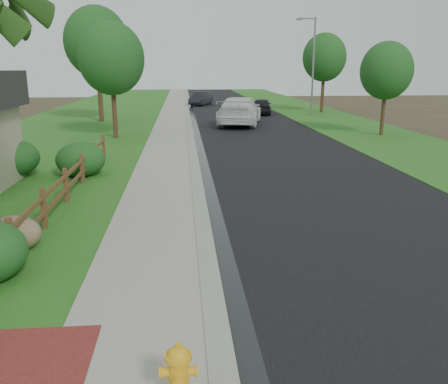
{
  "coord_description": "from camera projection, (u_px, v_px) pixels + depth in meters",
  "views": [
    {
      "loc": [
        -0.07,
        -6.59,
        4.04
      ],
      "look_at": [
        0.91,
        4.55,
        1.07
      ],
      "focal_mm": 38.0,
      "sensor_mm": 36.0,
      "label": 1
    }
  ],
  "objects": [
    {
      "name": "sidewalk",
      "position": [
        172.0,
        114.0,
        41.0
      ],
      "size": [
        2.2,
        90.0,
        0.1
      ],
      "primitive_type": "cube",
      "color": "gray",
      "rests_on": "ground"
    },
    {
      "name": "grass_strip",
      "position": [
        150.0,
        114.0,
        40.84
      ],
      "size": [
        1.6,
        90.0,
        0.06
      ],
      "primitive_type": "cube",
      "color": "#245518",
      "rests_on": "ground"
    },
    {
      "name": "dark_car_mid",
      "position": [
        261.0,
        106.0,
        40.89
      ],
      "size": [
        2.28,
        4.3,
        1.39
      ],
      "primitive_type": "imported",
      "rotation": [
        0.0,
        0.0,
        2.98
      ],
      "color": "black",
      "rests_on": "road"
    },
    {
      "name": "fire_hydrant",
      "position": [
        179.0,
        375.0,
        5.68
      ],
      "size": [
        0.51,
        0.41,
        0.79
      ],
      "color": "gold",
      "rests_on": "sidewalk"
    },
    {
      "name": "verge_far",
      "position": [
        313.0,
        113.0,
        42.05
      ],
      "size": [
        6.0,
        90.0,
        0.04
      ],
      "primitive_type": "cube",
      "color": "#245518",
      "rests_on": "ground"
    },
    {
      "name": "shrub_d",
      "position": [
        10.0,
        158.0,
        17.62
      ],
      "size": [
        2.41,
        2.41,
        1.46
      ],
      "primitive_type": "ellipsoid",
      "rotation": [
        0.0,
        0.0,
        0.14
      ],
      "color": "#194217",
      "rests_on": "ground"
    },
    {
      "name": "boulder",
      "position": [
        13.0,
        234.0,
        10.6
      ],
      "size": [
        1.27,
        0.98,
        0.82
      ],
      "primitive_type": "ellipsoid",
      "rotation": [
        0.0,
        0.0,
        0.05
      ],
      "color": "brown",
      "rests_on": "ground"
    },
    {
      "name": "road",
      "position": [
        235.0,
        114.0,
        41.47
      ],
      "size": [
        8.0,
        90.0,
        0.02
      ],
      "primitive_type": "cube",
      "color": "black",
      "rests_on": "ground"
    },
    {
      "name": "wet_gutter",
      "position": [
        192.0,
        114.0,
        41.14
      ],
      "size": [
        0.5,
        90.0,
        0.0
      ],
      "primitive_type": "cube",
      "color": "black",
      "rests_on": "road"
    },
    {
      "name": "streetlight",
      "position": [
        312.0,
        61.0,
        39.13
      ],
      "size": [
        1.78,
        0.73,
        7.93
      ],
      "color": "gray",
      "rests_on": "ground"
    },
    {
      "name": "tree_mid_left",
      "position": [
        97.0,
        42.0,
        34.08
      ],
      "size": [
        4.63,
        4.63,
        8.27
      ],
      "color": "#3B2B18",
      "rests_on": "ground"
    },
    {
      "name": "shrub_c",
      "position": [
        81.0,
        159.0,
        17.76
      ],
      "size": [
        2.35,
        2.35,
        1.31
      ],
      "primitive_type": "ellipsoid",
      "rotation": [
        0.0,
        0.0,
        0.37
      ],
      "color": "#194217",
      "rests_on": "ground"
    },
    {
      "name": "ground",
      "position": [
        191.0,
        334.0,
        7.39
      ],
      "size": [
        120.0,
        120.0,
        0.0
      ],
      "primitive_type": "plane",
      "color": "#39301F"
    },
    {
      "name": "ranch_fence",
      "position": [
        56.0,
        194.0,
        13.09
      ],
      "size": [
        0.12,
        16.92,
        1.1
      ],
      "color": "#4F2A1A",
      "rests_on": "ground"
    },
    {
      "name": "white_suv",
      "position": [
        240.0,
        111.0,
        33.37
      ],
      "size": [
        4.14,
        7.15,
        1.95
      ],
      "primitive_type": "imported",
      "rotation": [
        0.0,
        0.0,
        2.92
      ],
      "color": "silver",
      "rests_on": "road"
    },
    {
      "name": "brick_patch",
      "position": [
        25.0,
        379.0,
        6.23
      ],
      "size": [
        1.6,
        2.4,
        0.11
      ],
      "primitive_type": "cube",
      "color": "maroon",
      "rests_on": "ground"
    },
    {
      "name": "tree_near_right",
      "position": [
        386.0,
        71.0,
        27.57
      ],
      "size": [
        3.04,
        3.04,
        5.47
      ],
      "color": "#3B2B18",
      "rests_on": "ground"
    },
    {
      "name": "tree_mid_right",
      "position": [
        324.0,
        58.0,
        41.46
      ],
      "size": [
        3.8,
        3.8,
        6.88
      ],
      "color": "#3B2B18",
      "rests_on": "ground"
    },
    {
      "name": "curb",
      "position": [
        187.0,
        114.0,
        41.11
      ],
      "size": [
        0.4,
        90.0,
        0.12
      ],
      "primitive_type": "cube",
      "color": "gray",
      "rests_on": "ground"
    },
    {
      "name": "lawn_near",
      "position": [
        89.0,
        115.0,
        40.41
      ],
      "size": [
        9.0,
        90.0,
        0.04
      ],
      "primitive_type": "cube",
      "color": "#245518",
      "rests_on": "ground"
    },
    {
      "name": "dark_car_far",
      "position": [
        201.0,
        99.0,
        50.41
      ],
      "size": [
        2.87,
        4.42,
        1.38
      ],
      "primitive_type": "imported",
      "rotation": [
        0.0,
        0.0,
        -0.37
      ],
      "color": "black",
      "rests_on": "road"
    },
    {
      "name": "tree_near_left",
      "position": [
        111.0,
        59.0,
        26.2
      ],
      "size": [
        3.65,
        3.65,
        6.47
      ],
      "color": "#3B2B18",
      "rests_on": "ground"
    }
  ]
}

